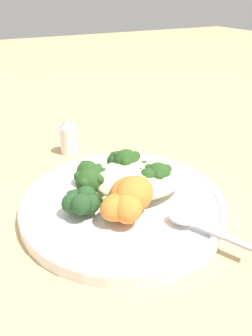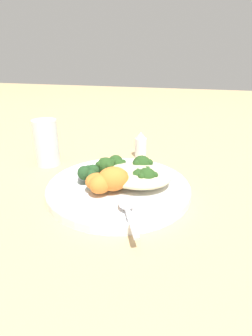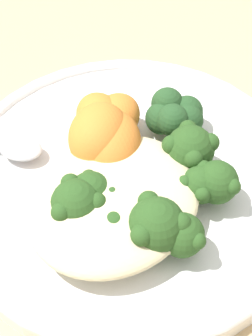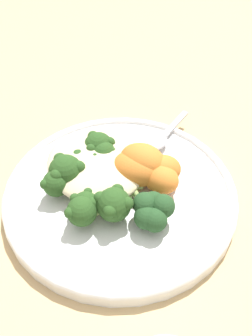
{
  "view_description": "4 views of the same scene",
  "coord_description": "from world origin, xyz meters",
  "views": [
    {
      "loc": [
        0.16,
        0.35,
        0.29
      ],
      "look_at": [
        -0.03,
        -0.02,
        0.06
      ],
      "focal_mm": 35.0,
      "sensor_mm": 36.0,
      "label": 1
    },
    {
      "loc": [
        -0.17,
        0.47,
        0.27
      ],
      "look_at": [
        -0.04,
        0.01,
        0.06
      ],
      "focal_mm": 28.0,
      "sensor_mm": 36.0,
      "label": 2
    },
    {
      "loc": [
        -0.24,
        -0.19,
        0.38
      ],
      "look_at": [
        -0.03,
        -0.01,
        0.04
      ],
      "focal_mm": 60.0,
      "sensor_mm": 36.0,
      "label": 3
    },
    {
      "loc": [
        0.23,
        -0.14,
        0.33
      ],
      "look_at": [
        -0.02,
        0.01,
        0.05
      ],
      "focal_mm": 35.0,
      "sensor_mm": 36.0,
      "label": 4
    }
  ],
  "objects": [
    {
      "name": "ground_plane",
      "position": [
        0.0,
        0.0,
        0.0
      ],
      "size": [
        4.0,
        4.0,
        0.0
      ],
      "primitive_type": "plane",
      "color": "tan"
    },
    {
      "name": "broccoli_stalk_0",
      "position": [
        -0.06,
        0.0,
        0.04
      ],
      "size": [
        0.12,
        0.04,
        0.04
      ],
      "rotation": [
        0.0,
        0.0,
        3.23
      ],
      "color": "#9EBC66",
      "rests_on": "plate"
    },
    {
      "name": "sweet_potato_chunk_0",
      "position": [
        0.01,
        0.04,
        0.04
      ],
      "size": [
        0.06,
        0.05,
        0.03
      ],
      "primitive_type": "ellipsoid",
      "rotation": [
        0.0,
        0.0,
        0.24
      ],
      "color": "orange",
      "rests_on": "plate"
    },
    {
      "name": "sweet_potato_chunk_1",
      "position": [
        -0.02,
        0.03,
        0.05
      ],
      "size": [
        0.08,
        0.07,
        0.05
      ],
      "primitive_type": "ellipsoid",
      "rotation": [
        0.0,
        0.0,
        0.5
      ],
      "color": "orange",
      "rests_on": "plate"
    },
    {
      "name": "kale_tuft",
      "position": [
        0.05,
        0.0,
        0.04
      ],
      "size": [
        0.05,
        0.05,
        0.03
      ],
      "color": "#234723",
      "rests_on": "plate"
    },
    {
      "name": "broccoli_stalk_2",
      "position": [
        -0.05,
        -0.02,
        0.03
      ],
      "size": [
        0.1,
        0.07,
        0.03
      ],
      "rotation": [
        0.0,
        0.0,
        3.69
      ],
      "color": "#9EBC66",
      "rests_on": "plate"
    },
    {
      "name": "sweet_potato_chunk_2",
      "position": [
        0.0,
        0.05,
        0.04
      ],
      "size": [
        0.06,
        0.06,
        0.04
      ],
      "primitive_type": "ellipsoid",
      "rotation": [
        0.0,
        0.0,
        4.26
      ],
      "color": "orange",
      "rests_on": "plate"
    },
    {
      "name": "quinoa_mound",
      "position": [
        -0.06,
        -0.02,
        0.04
      ],
      "size": [
        0.14,
        0.12,
        0.03
      ],
      "primitive_type": "ellipsoid",
      "color": "beige",
      "rests_on": "plate"
    },
    {
      "name": "sweet_potato_chunk_3",
      "position": [
        -0.02,
        0.02,
        0.04
      ],
      "size": [
        0.08,
        0.08,
        0.04
      ],
      "primitive_type": "ellipsoid",
      "rotation": [
        0.0,
        0.0,
        0.72
      ],
      "color": "orange",
      "rests_on": "plate"
    },
    {
      "name": "broccoli_stalk_1",
      "position": [
        -0.06,
        -0.0,
        0.04
      ],
      "size": [
        0.09,
        0.04,
        0.04
      ],
      "rotation": [
        0.0,
        0.0,
        3.33
      ],
      "color": "#9EBC66",
      "rests_on": "plate"
    },
    {
      "name": "broccoli_stalk_3",
      "position": [
        -0.05,
        -0.05,
        0.04
      ],
      "size": [
        0.08,
        0.1,
        0.04
      ],
      "rotation": [
        0.0,
        0.0,
        4.1
      ],
      "color": "#9EBC66",
      "rests_on": "plate"
    },
    {
      "name": "broccoli_stalk_5",
      "position": [
        -0.0,
        -0.04,
        0.04
      ],
      "size": [
        0.03,
        0.1,
        0.03
      ],
      "rotation": [
        0.0,
        0.0,
        4.85
      ],
      "color": "#9EBC66",
      "rests_on": "plate"
    },
    {
      "name": "broccoli_stalk_6",
      "position": [
        0.0,
        -0.05,
        0.04
      ],
      "size": [
        0.05,
        0.12,
        0.03
      ],
      "rotation": [
        0.0,
        0.0,
        4.97
      ],
      "color": "#9EBC66",
      "rests_on": "plate"
    },
    {
      "name": "broccoli_stalk_7",
      "position": [
        0.02,
        -0.03,
        0.04
      ],
      "size": [
        0.07,
        0.08,
        0.04
      ],
      "rotation": [
        0.0,
        0.0,
        5.4
      ],
      "color": "#9EBC66",
      "rests_on": "plate"
    },
    {
      "name": "plate",
      "position": [
        -0.02,
        -0.0,
        0.01
      ],
      "size": [
        0.3,
        0.3,
        0.02
      ],
      "color": "white",
      "rests_on": "ground_plane"
    },
    {
      "name": "salt_shaker",
      "position": [
        -0.01,
        -0.22,
        0.04
      ],
      "size": [
        0.03,
        0.03,
        0.07
      ],
      "color": "white",
      "rests_on": "ground_plane"
    },
    {
      "name": "broccoli_stalk_4",
      "position": [
        -0.04,
        -0.06,
        0.04
      ],
      "size": [
        0.06,
        0.11,
        0.03
      ],
      "rotation": [
        0.0,
        0.0,
        4.29
      ],
      "color": "#9EBC66",
      "rests_on": "plate"
    },
    {
      "name": "spoon",
      "position": [
        -0.07,
        0.1,
        0.03
      ],
      "size": [
        0.07,
        0.11,
        0.01
      ],
      "rotation": [
        0.0,
        0.0,
        2.02
      ],
      "color": "#B7B7BC",
      "rests_on": "plate"
    }
  ]
}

